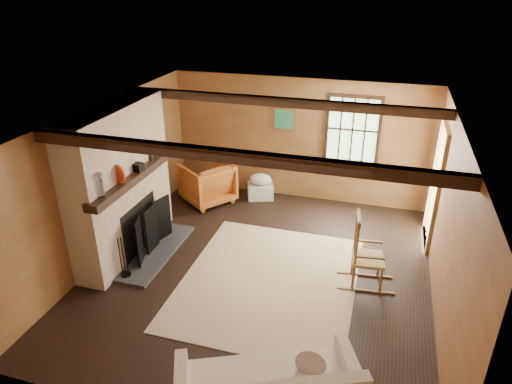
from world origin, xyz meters
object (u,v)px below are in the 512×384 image
(rocking_chair, at_px, (365,256))
(laundry_basket, at_px, (260,191))
(armchair, at_px, (207,183))
(fireplace, at_px, (122,189))

(rocking_chair, relative_size, laundry_basket, 2.26)
(rocking_chair, bearing_deg, laundry_basket, 36.79)
(laundry_basket, relative_size, armchair, 0.56)
(rocking_chair, xyz_separation_m, armchair, (-3.18, 1.86, -0.07))
(rocking_chair, height_order, armchair, rocking_chair)
(laundry_basket, bearing_deg, rocking_chair, -46.27)
(fireplace, bearing_deg, armchair, 73.97)
(fireplace, xyz_separation_m, laundry_basket, (1.54, 2.45, -0.95))
(rocking_chair, height_order, laundry_basket, rocking_chair)
(rocking_chair, bearing_deg, fireplace, 85.16)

